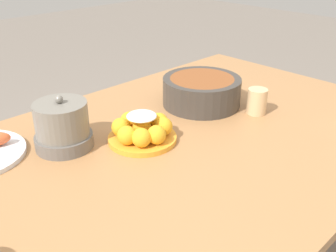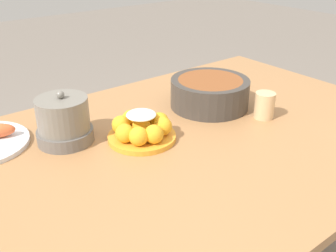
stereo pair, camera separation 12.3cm
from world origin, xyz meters
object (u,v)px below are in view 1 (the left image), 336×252
at_px(serving_bowl, 202,91).
at_px(warming_pot, 62,126).
at_px(cake_plate, 143,130).
at_px(dining_table, 192,155).
at_px(cup_far, 257,101).

distance_m(serving_bowl, warming_pot, 0.54).
bearing_deg(serving_bowl, cake_plate, -169.80).
distance_m(dining_table, cake_plate, 0.20).
bearing_deg(serving_bowl, cup_far, -66.63).
bearing_deg(warming_pot, cake_plate, -34.98).
bearing_deg(cup_far, cake_plate, 163.41).
height_order(serving_bowl, cup_far, serving_bowl).
relative_size(serving_bowl, warming_pot, 1.66).
bearing_deg(dining_table, serving_bowl, 35.18).
height_order(serving_bowl, warming_pot, warming_pot).
bearing_deg(cup_far, serving_bowl, 113.37).
height_order(cup_far, warming_pot, warming_pot).
height_order(dining_table, cake_plate, cake_plate).
xyz_separation_m(dining_table, cup_far, (0.28, -0.05, 0.12)).
bearing_deg(cake_plate, warming_pot, 145.02).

